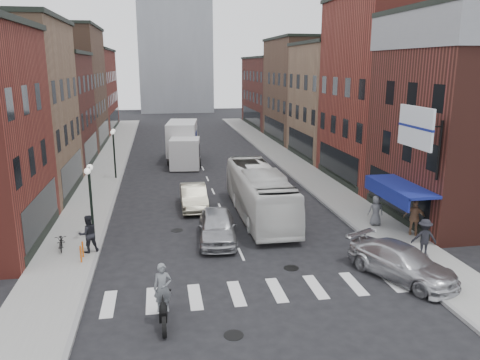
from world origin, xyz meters
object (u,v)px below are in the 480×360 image
object	(u,v)px
motorcycle_rider	(163,297)
transit_bus	(259,193)
box_truck	(183,143)
streetlamp_near	(90,189)
sedan_left_near	(217,226)
curb_car	(402,262)
streetlamp_far	(114,144)
sedan_left_far	(194,197)
ped_left_solo	(88,234)
ped_right_b	(415,218)
parked_bicycle	(61,242)
ped_right_a	(424,237)
bike_rack	(82,252)
ped_right_c	(376,211)
billboard_sign	(417,128)

from	to	relation	value
motorcycle_rider	transit_bus	size ratio (longest dim) A/B	0.22
box_truck	motorcycle_rider	size ratio (longest dim) A/B	3.76
streetlamp_near	motorcycle_rider	bearing A→B (deg)	-68.35
sedan_left_near	curb_car	distance (m)	9.43
streetlamp_far	sedan_left_far	world-z (taller)	streetlamp_far
streetlamp_far	sedan_left_near	xyz separation A→B (m)	(6.45, -15.00, -2.09)
ped_left_solo	ped_right_b	distance (m)	17.01
ped_left_solo	ped_right_b	xyz separation A→B (m)	(17.00, -0.59, 0.04)
ped_left_solo	motorcycle_rider	bearing A→B (deg)	93.65
sedan_left_far	ped_right_b	distance (m)	13.56
sedan_left_near	parked_bicycle	xyz separation A→B (m)	(-7.87, -0.16, -0.27)
transit_bus	sedan_left_far	xyz separation A→B (m)	(-3.87, 2.39, -0.74)
box_truck	ped_right_a	world-z (taller)	box_truck
bike_rack	ped_right_a	distance (m)	16.37
streetlamp_far	ped_right_a	distance (m)	24.89
bike_rack	ped_right_a	bearing A→B (deg)	-7.99
ped_right_c	sedan_left_far	bearing A→B (deg)	-19.67
sedan_left_far	curb_car	bearing A→B (deg)	-55.08
ped_right_a	bike_rack	bearing A→B (deg)	6.99
motorcycle_rider	ped_left_solo	bearing A→B (deg)	118.91
curb_car	ped_right_b	size ratio (longest dim) A/B	2.58
billboard_sign	ped_right_c	bearing A→B (deg)	95.63
motorcycle_rider	transit_bus	xyz separation A→B (m)	(6.02, 11.61, 0.39)
sedan_left_far	parked_bicycle	world-z (taller)	sedan_left_far
box_truck	billboard_sign	bearing A→B (deg)	-59.28
streetlamp_far	box_truck	world-z (taller)	streetlamp_far
ped_right_a	transit_bus	bearing A→B (deg)	-34.98
sedan_left_far	ped_right_c	xyz separation A→B (m)	(10.01, -5.57, 0.26)
ped_right_a	ped_right_b	distance (m)	2.80
bike_rack	box_truck	xyz separation A→B (m)	(6.03, 22.54, 1.32)
motorcycle_rider	billboard_sign	bearing A→B (deg)	26.03
parked_bicycle	ped_right_b	xyz separation A→B (m)	(18.42, -1.20, 0.59)
motorcycle_rider	ped_right_a	xyz separation A→B (m)	(12.47, 3.93, -0.05)
motorcycle_rider	streetlamp_far	bearing A→B (deg)	101.35
sedan_left_far	ped_left_solo	size ratio (longest dim) A/B	2.45
bike_rack	ped_right_b	distance (m)	17.21
box_truck	ped_right_a	distance (m)	26.83
transit_bus	ped_right_b	xyz separation A→B (m)	(7.45, -5.07, -0.36)
bike_rack	ped_right_b	bearing A→B (deg)	1.14
streetlamp_near	bike_rack	size ratio (longest dim) A/B	5.14
streetlamp_far	sedan_left_near	bearing A→B (deg)	-66.73
streetlamp_far	ped_right_b	world-z (taller)	streetlamp_far
billboard_sign	motorcycle_rider	distance (m)	14.47
box_truck	motorcycle_rider	bearing A→B (deg)	-87.37
transit_bus	parked_bicycle	xyz separation A→B (m)	(-10.97, -3.87, -0.95)
bike_rack	ped_right_a	size ratio (longest dim) A/B	0.44
curb_car	ped_right_c	size ratio (longest dim) A/B	2.93
streetlamp_far	bike_rack	bearing A→B (deg)	-90.69
transit_bus	ped_right_a	xyz separation A→B (m)	(6.46, -7.69, -0.44)
billboard_sign	sedan_left_far	xyz separation A→B (m)	(-10.31, 8.60, -5.37)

